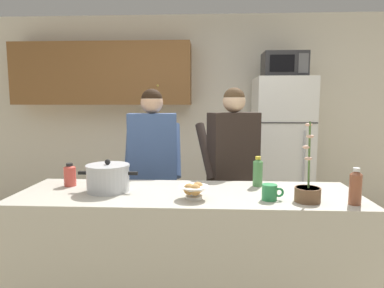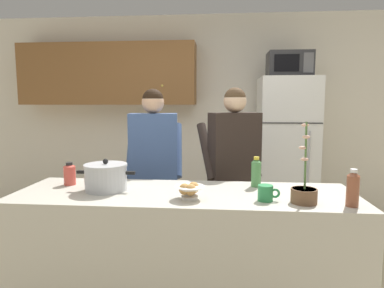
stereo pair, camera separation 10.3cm
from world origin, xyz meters
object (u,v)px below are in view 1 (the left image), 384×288
person_by_sink (233,160)px  bread_bowl (194,191)px  person_near_pot (153,160)px  bottle_near_edge (70,175)px  microwave (284,65)px  cooking_pot (108,178)px  bottle_mid_counter (356,187)px  refrigerator (281,154)px  bottle_far_corner (258,172)px  potted_orchid (308,191)px  coffee_mug (270,192)px

person_by_sink → bread_bowl: bearing=-108.3°
person_near_pot → bottle_near_edge: bearing=-129.1°
microwave → person_near_pot: bearing=-140.4°
cooking_pot → bottle_mid_counter: size_ratio=1.85×
bottle_near_edge → refrigerator: bearing=43.4°
bottle_near_edge → bottle_far_corner: bottle_far_corner is taller
bottle_mid_counter → potted_orchid: (-0.26, 0.04, -0.04)m
coffee_mug → bottle_near_edge: bearing=168.2°
bottle_near_edge → potted_orchid: potted_orchid is taller
bottle_near_edge → bottle_far_corner: (1.31, 0.07, 0.02)m
bottle_near_edge → coffee_mug: bearing=-11.8°
coffee_mug → potted_orchid: 0.22m
microwave → bottle_mid_counter: (-0.01, -2.04, -0.90)m
microwave → person_by_sink: (-0.64, -1.10, -0.91)m
refrigerator → bread_bowl: 2.21m
microwave → bottle_near_edge: 2.65m
coffee_mug → bread_bowl: 0.46m
refrigerator → coffee_mug: size_ratio=13.63×
bottle_near_edge → bottle_mid_counter: 1.84m
cooking_pot → bottle_far_corner: size_ratio=1.88×
microwave → bottle_near_edge: size_ratio=2.98×
refrigerator → bottle_near_edge: refrigerator is taller
bread_bowl → bottle_near_edge: bottle_near_edge is taller
bottle_mid_counter → bottle_far_corner: (-0.50, 0.41, -0.00)m
person_near_pot → cooking_pot: size_ratio=4.10×
cooking_pot → bread_bowl: 0.60m
bread_bowl → cooking_pot: bearing=164.6°
person_near_pot → potted_orchid: bearing=-40.0°
microwave → person_by_sink: 1.57m
person_near_pot → person_by_sink: size_ratio=0.99×
microwave → person_near_pot: microwave is taller
cooking_pot → bottle_mid_counter: 1.51m
coffee_mug → bottle_mid_counter: 0.48m
refrigerator → microwave: 1.03m
bread_bowl → bottle_far_corner: bottle_far_corner is taller
person_by_sink → bottle_mid_counter: (0.63, -0.94, 0.01)m
person_by_sink → bread_bowl: (-0.29, -0.88, -0.04)m
cooking_pot → bottle_mid_counter: bearing=-8.3°
cooking_pot → bottle_far_corner: bearing=10.7°
person_by_sink → bottle_mid_counter: size_ratio=7.62×
coffee_mug → bottle_near_edge: (-1.34, 0.28, 0.03)m
bottle_mid_counter → potted_orchid: potted_orchid is taller
refrigerator → person_near_pot: (-1.33, -1.12, 0.11)m
cooking_pot → coffee_mug: (1.03, -0.15, -0.04)m
microwave → bottle_mid_counter: size_ratio=2.25×
microwave → coffee_mug: 2.25m
refrigerator → bread_bowl: (-0.93, -2.00, 0.08)m
microwave → bottle_near_edge: microwave is taller
bottle_mid_counter → bottle_far_corner: size_ratio=1.02×
coffee_mug → refrigerator: bearing=76.5°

